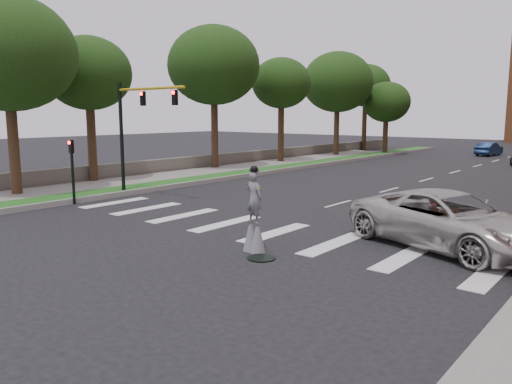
{
  "coord_description": "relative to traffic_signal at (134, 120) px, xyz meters",
  "views": [
    {
      "loc": [
        12.49,
        -13.86,
        4.52
      ],
      "look_at": [
        1.15,
        0.0,
        1.7
      ],
      "focal_mm": 35.0,
      "sensor_mm": 36.0,
      "label": 1
    }
  ],
  "objects": [
    {
      "name": "tree_3",
      "position": [
        -5.15,
        20.27,
        3.04
      ],
      "size": [
        5.37,
        5.37,
        9.53
      ],
      "color": "#362315",
      "rests_on": "ground"
    },
    {
      "name": "tree_5",
      "position": [
        -6.68,
        39.66,
        3.71
      ],
      "size": [
        6.03,
        6.03,
        10.47
      ],
      "color": "#362315",
      "rests_on": "ground"
    },
    {
      "name": "median_curb",
      "position": [
        -0.67,
        17.0,
        -4.01
      ],
      "size": [
        0.2,
        60.0,
        0.28
      ],
      "primitive_type": "cube",
      "color": "gray",
      "rests_on": "ground"
    },
    {
      "name": "tree_0",
      "position": [
        -5.02,
        -4.25,
        3.5
      ],
      "size": [
        7.21,
        7.21,
        10.75
      ],
      "color": "#362315",
      "rests_on": "ground"
    },
    {
      "name": "tree_4",
      "position": [
        -4.93,
        29.91,
        3.61
      ],
      "size": [
        7.41,
        7.41,
        10.93
      ],
      "color": "#362315",
      "rests_on": "ground"
    },
    {
      "name": "suv_crossing",
      "position": [
        16.88,
        0.0,
        -3.19
      ],
      "size": [
        7.58,
        5.22,
        1.92
      ],
      "primitive_type": "imported",
      "rotation": [
        0.0,
        0.0,
        1.25
      ],
      "color": "#BBB8B0",
      "rests_on": "ground"
    },
    {
      "name": "manhole",
      "position": [
        12.78,
        -5.0,
        -4.13
      ],
      "size": [
        0.9,
        0.9,
        0.04
      ],
      "primitive_type": "cylinder",
      "color": "black",
      "rests_on": "ground"
    },
    {
      "name": "tree_2",
      "position": [
        -6.04,
        12.45,
        4.12
      ],
      "size": [
        7.34,
        7.34,
        11.42
      ],
      "color": "#362315",
      "rests_on": "ground"
    },
    {
      "name": "stone_wall",
      "position": [
        -7.22,
        19.0,
        -3.6
      ],
      "size": [
        0.5,
        56.0,
        1.1
      ],
      "primitive_type": "cube",
      "color": "#5A554D",
      "rests_on": "ground"
    },
    {
      "name": "car_mid",
      "position": [
        7.6,
        40.94,
        -3.43
      ],
      "size": [
        1.93,
        4.52,
        1.45
      ],
      "primitive_type": "imported",
      "rotation": [
        0.0,
        0.0,
        3.05
      ],
      "color": "navy",
      "rests_on": "ground"
    },
    {
      "name": "sidewalk_left",
      "position": [
        -4.72,
        7.0,
        -4.06
      ],
      "size": [
        4.0,
        60.0,
        0.18
      ],
      "primitive_type": "cube",
      "color": "slate",
      "rests_on": "ground"
    },
    {
      "name": "ground_plane",
      "position": [
        9.78,
        -3.0,
        -4.15
      ],
      "size": [
        160.0,
        160.0,
        0.0
      ],
      "primitive_type": "plane",
      "color": "black",
      "rests_on": "ground"
    },
    {
      "name": "stilt_performer",
      "position": [
        12.08,
        -4.5,
        -3.02
      ],
      "size": [
        0.84,
        0.55,
        2.87
      ],
      "rotation": [
        0.0,
        0.0,
        3.04
      ],
      "color": "#362315",
      "rests_on": "ground"
    },
    {
      "name": "tree_1",
      "position": [
        -6.59,
        1.54,
        2.86
      ],
      "size": [
        5.5,
        5.5,
        9.4
      ],
      "color": "#362315",
      "rests_on": "ground"
    },
    {
      "name": "secondary_signal",
      "position": [
        -0.52,
        -3.5,
        -2.2
      ],
      "size": [
        0.25,
        0.21,
        3.23
      ],
      "color": "black",
      "rests_on": "ground"
    },
    {
      "name": "traffic_signal",
      "position": [
        0.0,
        0.0,
        0.0
      ],
      "size": [
        5.3,
        0.23,
        6.2
      ],
      "color": "black",
      "rests_on": "ground"
    },
    {
      "name": "tree_6",
      "position": [
        -1.76,
        35.1,
        1.57
      ],
      "size": [
        5.17,
        5.17,
        7.97
      ],
      "color": "#362315",
      "rests_on": "ground"
    },
    {
      "name": "grass_median",
      "position": [
        -1.72,
        17.0,
        -4.03
      ],
      "size": [
        2.0,
        60.0,
        0.25
      ],
      "primitive_type": "cube",
      "color": "#1A5217",
      "rests_on": "ground"
    }
  ]
}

